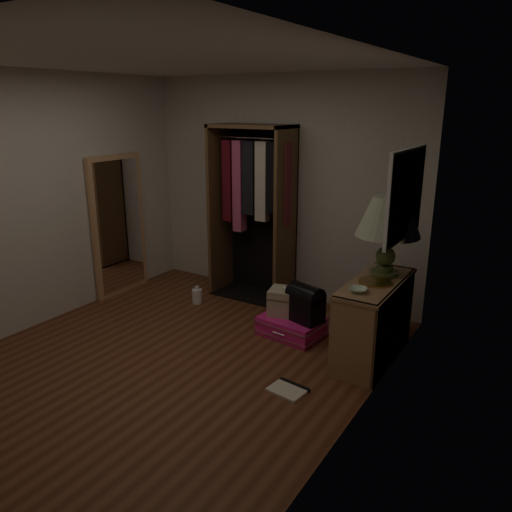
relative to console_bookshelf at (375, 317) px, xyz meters
The scene contains 13 objects.
ground 1.90m from the console_bookshelf, 145.91° to the right, with size 4.00×4.00×0.00m, color #572C18.
room_walls 2.09m from the console_bookshelf, 145.71° to the right, with size 3.52×4.02×2.60m.
console_bookshelf is the anchor object (origin of this frame).
open_wardrobe 2.08m from the console_bookshelf, 157.52° to the left, with size 0.97×0.50×2.05m.
floor_mirror 3.27m from the console_bookshelf, behind, with size 0.06×0.80×1.70m.
pink_suitcase 0.90m from the console_bookshelf, behind, with size 0.67×0.52×0.19m.
train_case 0.92m from the console_bookshelf, behind, with size 0.45×0.36×0.29m.
black_bag 0.71m from the console_bookshelf, behind, with size 0.40×0.32×0.38m.
table_lamp 0.91m from the console_bookshelf, 88.62° to the left, with size 0.67×0.67×0.73m.
brass_tray 0.37m from the console_bookshelf, 87.01° to the right, with size 0.36×0.36×0.02m.
ceramic_bowl 0.53m from the console_bookshelf, 97.01° to the right, with size 0.15×0.15×0.04m, color #B9DAB6.
white_jug 2.23m from the console_bookshelf, behind, with size 0.13×0.13×0.21m.
floor_book 1.10m from the console_bookshelf, 111.55° to the right, with size 0.32×0.27×0.03m.
Camera 1 is at (2.84, -3.13, 2.27)m, focal length 35.00 mm.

